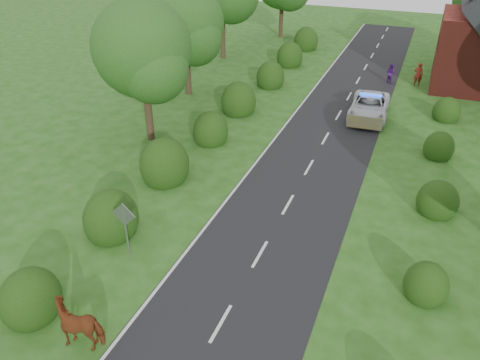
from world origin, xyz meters
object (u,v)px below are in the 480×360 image
at_px(road_sign, 125,222).
at_px(pedestrian_purple, 391,73).
at_px(cow, 82,324).
at_px(pedestrian_red, 418,74).
at_px(police_van, 369,107).

distance_m(road_sign, pedestrian_purple, 27.50).
bearing_deg(cow, pedestrian_red, 149.15).
bearing_deg(pedestrian_red, police_van, 76.75).
relative_size(pedestrian_red, pedestrian_purple, 1.19).
bearing_deg(police_van, pedestrian_red, 69.20).
bearing_deg(cow, pedestrian_purple, 152.85).
bearing_deg(pedestrian_red, pedestrian_purple, 5.21).
xyz_separation_m(road_sign, cow, (1.09, -4.28, -0.94)).
bearing_deg(police_van, pedestrian_purple, 83.67).
xyz_separation_m(police_van, pedestrian_red, (2.62, 7.97, 0.19)).
height_order(cow, pedestrian_purple, pedestrian_purple).
distance_m(cow, pedestrian_purple, 31.39).
xyz_separation_m(road_sign, police_van, (6.91, 18.50, -0.91)).
bearing_deg(pedestrian_purple, cow, 117.84).
distance_m(road_sign, pedestrian_red, 28.14).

